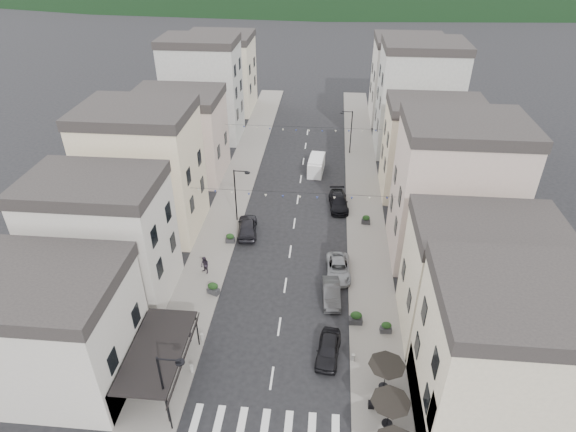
# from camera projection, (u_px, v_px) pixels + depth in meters

# --- Properties ---
(sidewalk_left) EXTENTS (4.00, 76.00, 0.12)m
(sidewalk_left) POSITION_uv_depth(u_px,v_px,m) (235.00, 192.00, 56.22)
(sidewalk_left) COLOR slate
(sidewalk_left) RESTS_ON ground
(sidewalk_right) EXTENTS (4.00, 76.00, 0.12)m
(sidewalk_right) POSITION_uv_depth(u_px,v_px,m) (364.00, 198.00, 55.08)
(sidewalk_right) COLOR slate
(sidewalk_right) RESTS_ON ground
(boutique_building) EXTENTS (12.00, 8.00, 8.00)m
(boutique_building) POSITION_uv_depth(u_px,v_px,m) (38.00, 333.00, 31.99)
(boutique_building) COLOR #BDB6AD
(boutique_building) RESTS_ON ground
(bistro_building) EXTENTS (10.00, 8.00, 10.00)m
(bistro_building) POSITION_uv_depth(u_px,v_px,m) (510.00, 368.00, 28.33)
(bistro_building) COLOR beige
(bistro_building) RESTS_ON ground
(boutique_awning) EXTENTS (3.77, 7.50, 3.28)m
(boutique_awning) POSITION_uv_depth(u_px,v_px,m) (161.00, 351.00, 31.84)
(boutique_awning) COLOR black
(boutique_awning) RESTS_ON ground
(buildings_row_left) EXTENTS (10.20, 54.16, 14.00)m
(buildings_row_left) POSITION_uv_depth(u_px,v_px,m) (183.00, 123.00, 58.37)
(buildings_row_left) COLOR #BDB6AD
(buildings_row_left) RESTS_ON ground
(buildings_row_right) EXTENTS (10.20, 54.16, 14.50)m
(buildings_row_right) POSITION_uv_depth(u_px,v_px,m) (428.00, 133.00, 55.07)
(buildings_row_right) COLOR beige
(buildings_row_right) RESTS_ON ground
(cafe_terrace) EXTENTS (2.50, 8.10, 2.53)m
(cafe_terrace) POSITION_uv_depth(u_px,v_px,m) (390.00, 405.00, 29.25)
(cafe_terrace) COLOR black
(cafe_terrace) RESTS_ON ground
(streetlamp_left_near) EXTENTS (1.70, 0.56, 6.00)m
(streetlamp_left_near) POSITION_uv_depth(u_px,v_px,m) (167.00, 384.00, 28.89)
(streetlamp_left_near) COLOR black
(streetlamp_left_near) RESTS_ON ground
(streetlamp_left_far) EXTENTS (1.70, 0.56, 6.00)m
(streetlamp_left_far) POSITION_uv_depth(u_px,v_px,m) (238.00, 190.00, 49.10)
(streetlamp_left_far) COLOR black
(streetlamp_left_far) RESTS_ON ground
(streetlamp_right_far) EXTENTS (1.70, 0.56, 6.00)m
(streetlamp_right_far) POSITION_uv_depth(u_px,v_px,m) (349.00, 128.00, 63.37)
(streetlamp_right_far) COLOR black
(streetlamp_right_far) RESTS_ON ground
(bollards) EXTENTS (11.66, 10.26, 0.60)m
(bollards) POSITION_uv_depth(u_px,v_px,m) (271.00, 380.00, 33.14)
(bollards) COLOR gray
(bollards) RESTS_ON ground
(bunting_near) EXTENTS (19.00, 0.28, 0.62)m
(bunting_near) POSITION_uv_depth(u_px,v_px,m) (291.00, 196.00, 44.24)
(bunting_near) COLOR black
(bunting_near) RESTS_ON ground
(bunting_far) EXTENTS (19.00, 0.28, 0.62)m
(bunting_far) POSITION_uv_depth(u_px,v_px,m) (303.00, 130.00, 57.72)
(bunting_far) COLOR black
(bunting_far) RESTS_ON ground
(parked_car_a) EXTENTS (2.04, 4.18, 1.37)m
(parked_car_a) POSITION_uv_depth(u_px,v_px,m) (328.00, 349.00, 35.14)
(parked_car_a) COLOR black
(parked_car_a) RESTS_ON ground
(parked_car_b) EXTENTS (1.67, 4.12, 1.33)m
(parked_car_b) POSITION_uv_depth(u_px,v_px,m) (331.00, 293.00, 40.35)
(parked_car_b) COLOR #343437
(parked_car_b) RESTS_ON ground
(parked_car_c) EXTENTS (2.31, 4.67, 1.27)m
(parked_car_c) POSITION_uv_depth(u_px,v_px,m) (338.00, 269.00, 43.18)
(parked_car_c) COLOR gray
(parked_car_c) RESTS_ON ground
(parked_car_d) EXTENTS (2.39, 4.97, 1.40)m
(parked_car_d) POSITION_uv_depth(u_px,v_px,m) (339.00, 202.00, 53.08)
(parked_car_d) COLOR black
(parked_car_d) RESTS_ON ground
(parked_car_e) EXTENTS (2.49, 4.91, 1.60)m
(parked_car_e) POSITION_uv_depth(u_px,v_px,m) (247.00, 227.00, 48.66)
(parked_car_e) COLOR black
(parked_car_e) RESTS_ON ground
(delivery_van) EXTENTS (2.10, 4.56, 2.12)m
(delivery_van) POSITION_uv_depth(u_px,v_px,m) (316.00, 165.00, 60.09)
(delivery_van) COLOR white
(delivery_van) RESTS_ON ground
(pedestrian_a) EXTENTS (0.75, 0.58, 1.80)m
(pedestrian_a) POSITION_uv_depth(u_px,v_px,m) (188.00, 332.00, 36.12)
(pedestrian_a) COLOR black
(pedestrian_a) RESTS_ON sidewalk_left
(pedestrian_b) EXTENTS (1.06, 1.02, 1.73)m
(pedestrian_b) POSITION_uv_depth(u_px,v_px,m) (205.00, 265.00, 43.03)
(pedestrian_b) COLOR #26202A
(pedestrian_b) RESTS_ON sidewalk_left
(planter_la) EXTENTS (1.15, 0.89, 1.14)m
(planter_la) POSITION_uv_depth(u_px,v_px,m) (213.00, 288.00, 40.86)
(planter_la) COLOR #323234
(planter_la) RESTS_ON sidewalk_left
(planter_lb) EXTENTS (0.92, 0.54, 1.01)m
(planter_lb) POSITION_uv_depth(u_px,v_px,m) (230.00, 238.00, 47.26)
(planter_lb) COLOR #2B2B2D
(planter_lb) RESTS_ON sidewalk_left
(planter_ra) EXTENTS (0.91, 0.53, 1.00)m
(planter_ra) POSITION_uv_depth(u_px,v_px,m) (386.00, 327.00, 37.10)
(planter_ra) COLOR #2D2D30
(planter_ra) RESTS_ON sidewalk_right
(planter_rb) EXTENTS (1.07, 0.63, 1.17)m
(planter_rb) POSITION_uv_depth(u_px,v_px,m) (356.00, 318.00, 37.87)
(planter_rb) COLOR #28282A
(planter_rb) RESTS_ON sidewalk_right
(planter_rc) EXTENTS (0.91, 0.53, 1.00)m
(planter_rc) POSITION_uv_depth(u_px,v_px,m) (366.00, 220.00, 50.15)
(planter_rc) COLOR #28282A
(planter_rc) RESTS_ON sidewalk_right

